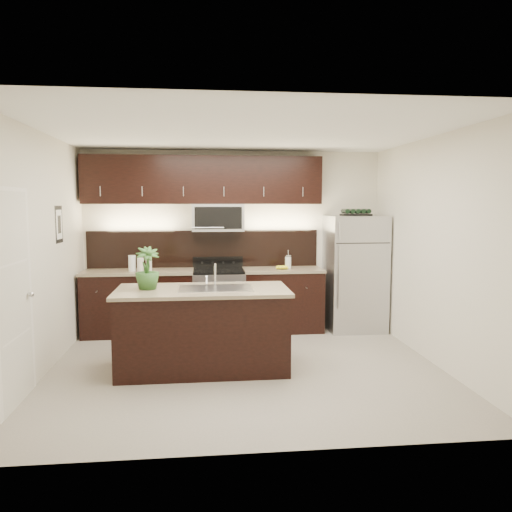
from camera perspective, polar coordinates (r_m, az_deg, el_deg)
The scene contains 12 objects.
ground at distance 5.96m, azimuth -1.21°, elevation -12.65°, with size 4.50×4.50×0.00m, color gray.
room_walls at distance 5.60m, azimuth -2.35°, elevation 3.85°, with size 4.52×4.02×2.71m.
counter_run at distance 7.45m, azimuth -5.86°, elevation -5.13°, with size 3.51×0.65×0.94m.
upper_fixtures at distance 7.46m, azimuth -5.80°, elevation 7.77°, with size 3.49×0.40×1.66m.
island at distance 5.82m, azimuth -6.09°, elevation -8.29°, with size 1.96×0.96×0.94m.
sink_faucet at distance 5.73m, azimuth -4.64°, elevation -3.55°, with size 0.84×0.50×0.28m.
refrigerator at distance 7.68m, azimuth 11.21°, elevation -1.92°, with size 0.83×0.75×1.72m, color #B2B2B7.
wine_rack at distance 7.61m, azimuth 11.35°, elevation 4.88°, with size 0.43×0.26×0.10m.
plant at distance 5.76m, azimuth -12.33°, elevation -1.36°, with size 0.27×0.27×0.48m, color #2C5622.
canisters at distance 7.35m, azimuth -13.29°, elevation -0.91°, with size 0.34×0.15×0.23m.
french_press at distance 7.42m, azimuth 3.69°, elevation -0.69°, with size 0.09×0.09×0.27m.
bananas at distance 7.38m, azimuth 2.57°, elevation -1.28°, with size 0.19×0.15×0.06m, color yellow.
Camera 1 is at (-0.49, -5.62, 1.90)m, focal length 35.00 mm.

